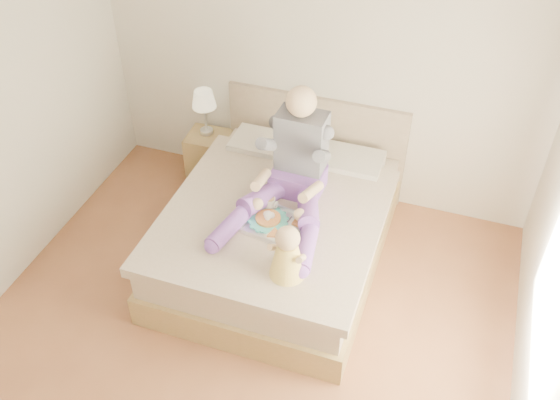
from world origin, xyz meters
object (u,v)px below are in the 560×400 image
(tray, at_px, (280,223))
(baby, at_px, (288,255))
(bed, at_px, (281,225))
(nightstand, at_px, (210,156))
(adult, at_px, (292,172))

(tray, height_order, baby, baby)
(bed, xyz_separation_m, tray, (0.10, -0.31, 0.33))
(nightstand, height_order, adult, adult)
(nightstand, relative_size, adult, 0.42)
(adult, xyz_separation_m, baby, (0.23, -0.77, -0.11))
(nightstand, height_order, baby, baby)
(nightstand, bearing_deg, bed, -40.86)
(bed, height_order, tray, bed)
(bed, height_order, adult, adult)
(bed, height_order, nightstand, bed)
(adult, bearing_deg, nightstand, 146.62)
(nightstand, bearing_deg, baby, -52.18)
(bed, bearing_deg, nightstand, 142.10)
(bed, bearing_deg, baby, -67.43)
(baby, bearing_deg, adult, 119.55)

